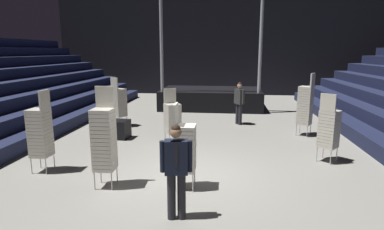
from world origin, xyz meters
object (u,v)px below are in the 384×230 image
at_px(stage_riser, 211,96).
at_px(crew_worker_near_stage, 239,101).
at_px(man_with_tie, 176,167).
at_px(chair_stack_mid_centre, 104,138).
at_px(chair_stack_mid_right, 40,132).
at_px(chair_stack_rear_left, 172,117).
at_px(chair_stack_rear_right, 119,102).
at_px(chair_stack_mid_left, 305,105).
at_px(equipment_road_case, 116,129).
at_px(chair_stack_front_right, 329,128).
at_px(chair_stack_front_left, 185,147).

xyz_separation_m(stage_riser, crew_worker_near_stage, (1.35, -3.81, 0.37)).
bearing_deg(man_with_tie, chair_stack_mid_centre, -43.02).
relative_size(man_with_tie, chair_stack_mid_right, 0.85).
xyz_separation_m(chair_stack_rear_left, chair_stack_rear_right, (-2.54, 2.27, 0.08)).
bearing_deg(chair_stack_mid_right, chair_stack_rear_right, -3.44).
height_order(chair_stack_mid_left, chair_stack_mid_centre, same).
relative_size(crew_worker_near_stage, equipment_road_case, 1.92).
bearing_deg(chair_stack_rear_left, man_with_tie, 68.43).
height_order(chair_stack_front_right, chair_stack_rear_left, chair_stack_front_right).
relative_size(man_with_tie, equipment_road_case, 1.93).
xyz_separation_m(chair_stack_mid_left, crew_worker_near_stage, (-2.25, 1.50, -0.13)).
height_order(stage_riser, chair_stack_mid_right, stage_riser).
relative_size(chair_stack_mid_right, chair_stack_rear_right, 1.04).
xyz_separation_m(man_with_tie, crew_worker_near_stage, (1.34, 7.70, -0.01)).
bearing_deg(crew_worker_near_stage, stage_riser, 164.01).
bearing_deg(equipment_road_case, crew_worker_near_stage, 31.13).
height_order(chair_stack_front_right, chair_stack_mid_left, chair_stack_mid_left).
xyz_separation_m(stage_riser, chair_stack_rear_left, (-0.86, -6.96, 0.29)).
bearing_deg(chair_stack_front_left, chair_stack_mid_right, -99.37).
relative_size(chair_stack_front_left, chair_stack_front_right, 1.00).
height_order(chair_stack_rear_right, equipment_road_case, chair_stack_rear_right).
relative_size(chair_stack_mid_left, equipment_road_case, 2.47).
xyz_separation_m(chair_stack_mid_right, crew_worker_near_stage, (5.02, 5.81, -0.05)).
relative_size(chair_stack_mid_centre, equipment_road_case, 2.47).
bearing_deg(chair_stack_mid_centre, crew_worker_near_stage, -117.62).
height_order(stage_riser, chair_stack_front_right, stage_riser).
height_order(chair_stack_mid_left, chair_stack_rear_left, chair_stack_mid_left).
distance_m(chair_stack_mid_right, crew_worker_near_stage, 7.68).
height_order(chair_stack_mid_left, chair_stack_mid_right, chair_stack_mid_left).
distance_m(stage_riser, chair_stack_mid_left, 6.44).
distance_m(chair_stack_front_right, chair_stack_rear_right, 7.76).
bearing_deg(stage_riser, chair_stack_mid_centre, -99.71).
bearing_deg(chair_stack_mid_left, crew_worker_near_stage, 86.64).
relative_size(chair_stack_front_left, crew_worker_near_stage, 1.09).
bearing_deg(chair_stack_front_left, chair_stack_mid_left, 143.04).
xyz_separation_m(chair_stack_front_right, chair_stack_mid_left, (0.01, 2.76, 0.17)).
relative_size(stage_riser, chair_stack_front_right, 3.23).
height_order(chair_stack_rear_left, crew_worker_near_stage, chair_stack_rear_left).
bearing_deg(chair_stack_front_right, chair_stack_rear_right, -165.69).
xyz_separation_m(chair_stack_front_right, chair_stack_rear_right, (-6.99, 3.38, 0.04)).
distance_m(chair_stack_front_left, crew_worker_near_stage, 6.53).
relative_size(chair_stack_mid_left, crew_worker_near_stage, 1.28).
height_order(chair_stack_front_left, crew_worker_near_stage, chair_stack_front_left).
relative_size(stage_riser, equipment_road_case, 6.75).
xyz_separation_m(chair_stack_mid_centre, crew_worker_near_stage, (3.11, 6.50, -0.13)).
bearing_deg(chair_stack_front_left, chair_stack_front_right, 120.07).
distance_m(stage_riser, chair_stack_front_left, 10.20).
xyz_separation_m(stage_riser, chair_stack_front_right, (3.59, -8.07, 0.33)).
relative_size(man_with_tie, crew_worker_near_stage, 1.01).
distance_m(man_with_tie, chair_stack_rear_right, 7.62).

